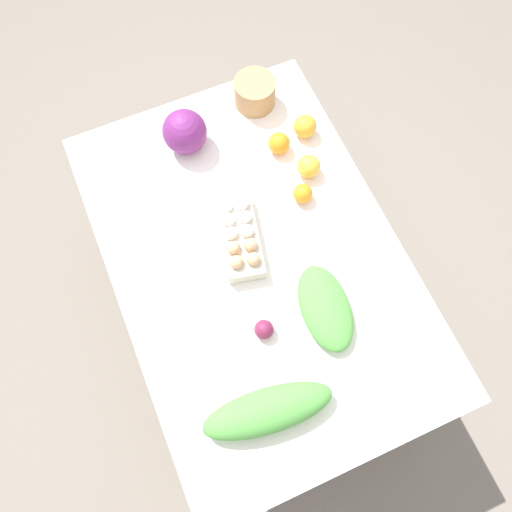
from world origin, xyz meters
TOP-DOWN VIEW (x-y plane):
  - ground_plane at (0.00, 0.00)m, footprint 8.00×8.00m
  - dining_table at (0.00, 0.00)m, footprint 1.38×0.92m
  - cabbage_purple at (-0.50, -0.05)m, footprint 0.15×0.15m
  - egg_carton at (-0.08, -0.02)m, footprint 0.31×0.18m
  - paper_bag at (-0.57, 0.24)m, footprint 0.15×0.15m
  - greens_bunch_kale at (0.45, -0.16)m, footprint 0.17×0.40m
  - greens_bunch_beet_tops at (0.25, 0.13)m, footprint 0.30×0.19m
  - beet_root at (0.23, -0.07)m, footprint 0.06×0.06m
  - orange_0 at (-0.14, 0.23)m, footprint 0.07×0.07m
  - orange_1 at (-0.35, 0.24)m, footprint 0.08×0.08m
  - orange_2 at (-0.22, 0.29)m, footprint 0.08×0.08m
  - orange_3 at (-0.37, 0.35)m, footprint 0.08×0.08m

SIDE VIEW (x-z plane):
  - ground_plane at x=0.00m, z-range 0.00..0.00m
  - dining_table at x=0.00m, z-range 0.28..1.05m
  - beet_root at x=0.23m, z-range 0.76..0.82m
  - orange_0 at x=-0.14m, z-range 0.76..0.83m
  - greens_bunch_beet_tops at x=0.25m, z-range 0.76..0.83m
  - orange_1 at x=-0.35m, z-range 0.76..0.84m
  - orange_2 at x=-0.22m, z-range 0.76..0.84m
  - orange_3 at x=-0.37m, z-range 0.76..0.85m
  - egg_carton at x=-0.08m, z-range 0.76..0.85m
  - greens_bunch_kale at x=0.45m, z-range 0.76..0.86m
  - paper_bag at x=-0.57m, z-range 0.76..0.87m
  - cabbage_purple at x=-0.50m, z-range 0.76..0.92m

